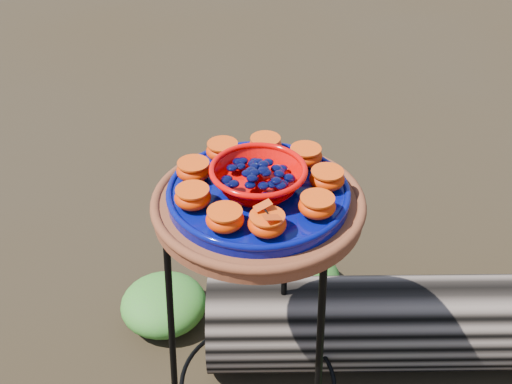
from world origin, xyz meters
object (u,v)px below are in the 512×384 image
(plant_stand, at_px, (258,328))
(terracotta_saucer, at_px, (258,206))
(cobalt_plate, at_px, (258,194))
(driftwood_log, at_px, (461,322))
(red_bowl, at_px, (258,179))

(plant_stand, relative_size, terracotta_saucer, 1.60)
(cobalt_plate, xyz_separation_m, driftwood_log, (0.48, 0.41, -0.61))
(terracotta_saucer, relative_size, cobalt_plate, 1.17)
(cobalt_plate, distance_m, driftwood_log, 0.88)
(terracotta_saucer, distance_m, driftwood_log, 0.86)
(terracotta_saucer, bearing_deg, red_bowl, 0.00)
(red_bowl, bearing_deg, cobalt_plate, 0.00)
(plant_stand, bearing_deg, red_bowl, 0.00)
(plant_stand, xyz_separation_m, red_bowl, (0.00, 0.00, 0.44))
(red_bowl, bearing_deg, terracotta_saucer, 0.00)
(terracotta_saucer, relative_size, driftwood_log, 0.30)
(cobalt_plate, distance_m, red_bowl, 0.04)
(plant_stand, distance_m, driftwood_log, 0.66)
(red_bowl, bearing_deg, driftwood_log, 40.23)
(terracotta_saucer, height_order, cobalt_plate, cobalt_plate)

